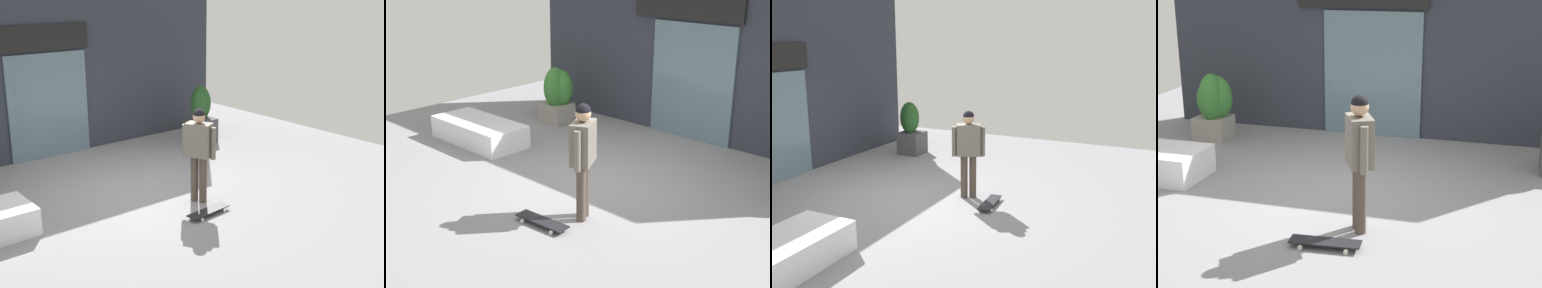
% 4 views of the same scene
% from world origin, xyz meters
% --- Properties ---
extents(ground_plane, '(12.00, 12.00, 0.00)m').
position_xyz_m(ground_plane, '(0.00, 0.00, 0.00)').
color(ground_plane, gray).
extents(building_facade, '(8.33, 0.31, 3.96)m').
position_xyz_m(building_facade, '(-0.01, 3.03, 1.96)').
color(building_facade, '#2D333D').
rests_on(building_facade, ground_plane).
extents(skateboarder, '(0.42, 0.55, 1.63)m').
position_xyz_m(skateboarder, '(0.60, -1.03, 0.99)').
color(skateboarder, '#4C4238').
rests_on(skateboarder, ground_plane).
extents(skateboard, '(0.82, 0.31, 0.08)m').
position_xyz_m(skateboard, '(0.35, -1.57, 0.06)').
color(skateboard, black).
rests_on(skateboard, ground_plane).
extents(planter_box_left, '(0.66, 0.65, 1.19)m').
position_xyz_m(planter_box_left, '(-2.89, 1.88, 0.63)').
color(planter_box_left, gray).
rests_on(planter_box_left, ground_plane).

